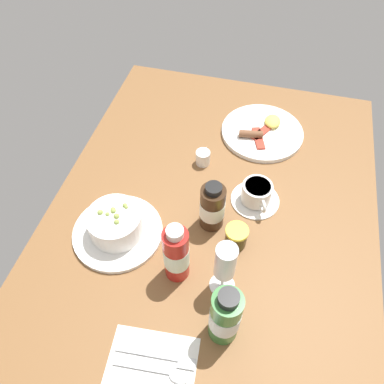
% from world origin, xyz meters
% --- Properties ---
extents(ground_plane, '(1.10, 0.84, 0.03)m').
position_xyz_m(ground_plane, '(0.00, 0.00, -0.01)').
color(ground_plane, brown).
extents(porridge_bowl, '(0.22, 0.22, 0.09)m').
position_xyz_m(porridge_bowl, '(0.14, -0.21, 0.04)').
color(porridge_bowl, white).
rests_on(porridge_bowl, ground_plane).
extents(cutlery_setting, '(0.13, 0.19, 0.01)m').
position_xyz_m(cutlery_setting, '(0.41, -0.03, 0.00)').
color(cutlery_setting, white).
rests_on(cutlery_setting, ground_plane).
extents(coffee_cup, '(0.13, 0.13, 0.06)m').
position_xyz_m(coffee_cup, '(-0.04, 0.10, 0.03)').
color(coffee_cup, white).
rests_on(coffee_cup, ground_plane).
extents(creamer_jug, '(0.05, 0.04, 0.05)m').
position_xyz_m(creamer_jug, '(-0.14, -0.06, 0.02)').
color(creamer_jug, white).
rests_on(creamer_jug, ground_plane).
extents(wine_glass, '(0.06, 0.06, 0.16)m').
position_xyz_m(wine_glass, '(0.22, 0.07, 0.10)').
color(wine_glass, white).
rests_on(wine_glass, ground_plane).
extents(jam_jar, '(0.06, 0.06, 0.06)m').
position_xyz_m(jam_jar, '(0.10, 0.08, 0.03)').
color(jam_jar, '#352C0D').
rests_on(jam_jar, ground_plane).
extents(sauce_bottle_red, '(0.06, 0.06, 0.18)m').
position_xyz_m(sauce_bottle_red, '(0.21, -0.04, 0.08)').
color(sauce_bottle_red, '#B21E19').
rests_on(sauce_bottle_red, ground_plane).
extents(sauce_bottle_brown, '(0.06, 0.06, 0.15)m').
position_xyz_m(sauce_bottle_brown, '(0.05, 0.01, 0.07)').
color(sauce_bottle_brown, '#382314').
rests_on(sauce_bottle_brown, ground_plane).
extents(sauce_bottle_green, '(0.06, 0.06, 0.18)m').
position_xyz_m(sauce_bottle_green, '(0.32, 0.09, 0.08)').
color(sauce_bottle_green, '#337233').
rests_on(sauce_bottle_green, ground_plane).
extents(breakfast_plate, '(0.25, 0.25, 0.04)m').
position_xyz_m(breakfast_plate, '(-0.30, 0.09, 0.01)').
color(breakfast_plate, white).
rests_on(breakfast_plate, ground_plane).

